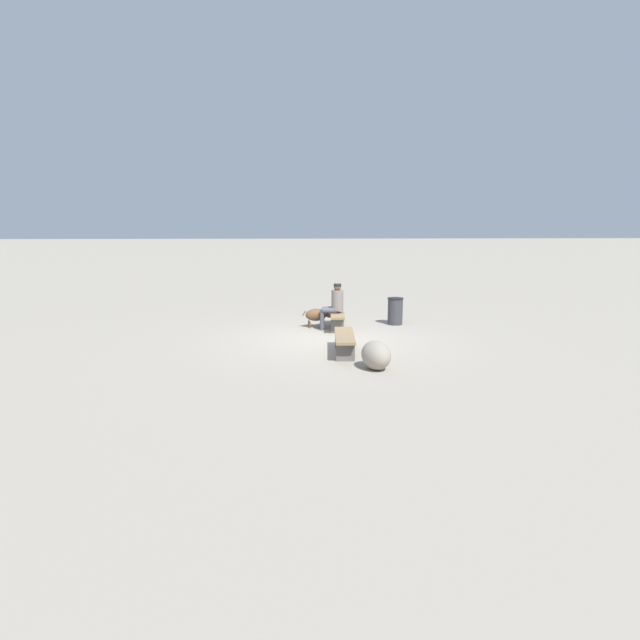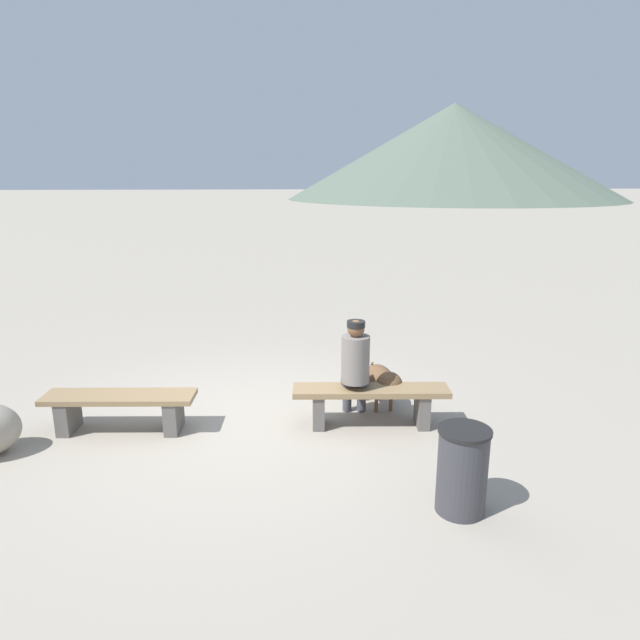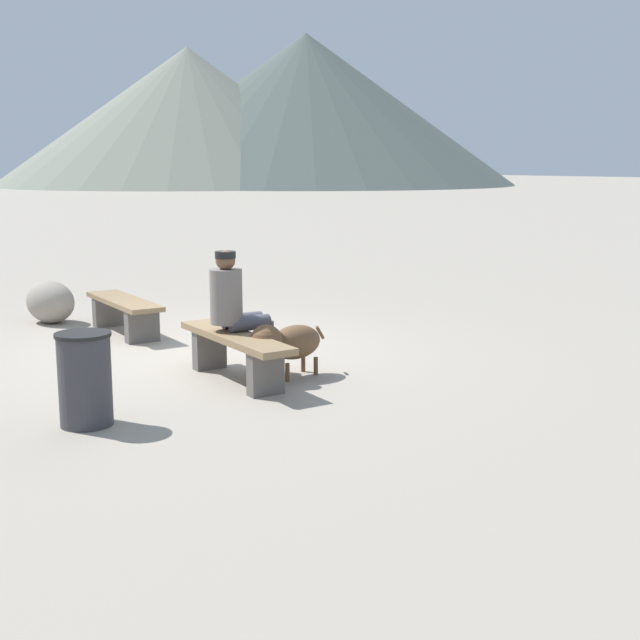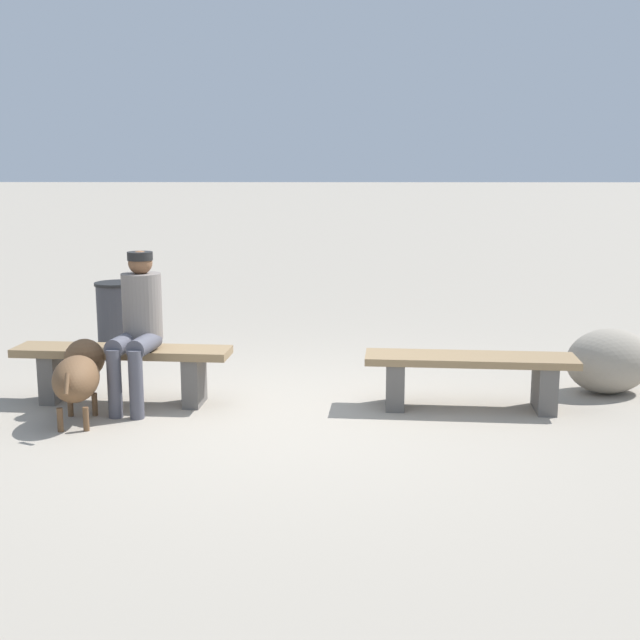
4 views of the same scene
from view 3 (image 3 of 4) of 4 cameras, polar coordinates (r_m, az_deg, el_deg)
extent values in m
cube|color=#9E9384|center=(9.67, -8.28, -2.29)|extent=(210.00, 210.00, 0.06)
cube|color=#605B56|center=(11.36, -13.95, 0.54)|extent=(0.18, 0.40, 0.38)
cube|color=#605B56|center=(10.26, -11.81, -0.42)|extent=(0.18, 0.40, 0.38)
cube|color=#8C704C|center=(10.77, -12.98, 1.22)|extent=(1.69, 0.53, 0.06)
cube|color=#605B56|center=(8.82, -7.40, -1.98)|extent=(0.16, 0.34, 0.40)
cube|color=#605B56|center=(7.79, -3.66, -3.58)|extent=(0.16, 0.34, 0.40)
cube|color=#8C704C|center=(8.25, -5.68, -1.16)|extent=(1.79, 0.49, 0.07)
cylinder|color=slate|center=(8.35, -6.29, 1.57)|extent=(0.32, 0.32, 0.54)
sphere|color=brown|center=(8.30, -6.34, 3.99)|extent=(0.19, 0.19, 0.19)
cylinder|color=black|center=(8.29, -6.35, 4.36)|extent=(0.20, 0.20, 0.07)
cylinder|color=#4C4C56|center=(8.39, -4.74, -0.20)|extent=(0.20, 0.43, 0.15)
cylinder|color=#4C4C56|center=(8.53, -3.46, -1.86)|extent=(0.11, 0.11, 0.54)
cylinder|color=#4C4C56|center=(8.55, -5.22, -0.01)|extent=(0.20, 0.43, 0.15)
cylinder|color=#4C4C56|center=(8.69, -3.95, -1.64)|extent=(0.11, 0.11, 0.54)
ellipsoid|color=brown|center=(8.40, -1.66, -1.49)|extent=(0.41, 0.63, 0.34)
sphere|color=brown|center=(8.15, -3.62, -1.40)|extent=(0.32, 0.32, 0.32)
cylinder|color=brown|center=(8.27, -2.19, -3.52)|extent=(0.04, 0.04, 0.18)
cylinder|color=brown|center=(8.41, -3.04, -3.30)|extent=(0.04, 0.04, 0.18)
cylinder|color=brown|center=(8.52, -0.28, -3.10)|extent=(0.04, 0.04, 0.18)
cylinder|color=brown|center=(8.65, -1.13, -2.89)|extent=(0.04, 0.04, 0.18)
cylinder|color=brown|center=(8.62, 0.00, -0.84)|extent=(0.05, 0.12, 0.15)
cylinder|color=#38383D|center=(7.11, -15.44, -3.96)|extent=(0.42, 0.42, 0.73)
cylinder|color=black|center=(7.02, -15.59, -0.95)|extent=(0.45, 0.45, 0.03)
ellipsoid|color=gray|center=(11.79, -17.59, 1.16)|extent=(0.87, 0.71, 0.56)
cone|color=gray|center=(80.87, -8.78, 13.28)|extent=(34.93, 34.93, 12.35)
cone|color=#4C5651|center=(82.70, -0.95, 13.88)|extent=(39.20, 39.20, 13.92)
camera|label=1|loc=(21.33, -22.38, 11.51)|focal=28.74mm
camera|label=2|loc=(8.18, -49.43, 11.90)|focal=31.01mm
camera|label=4|loc=(13.69, 14.05, 9.41)|focal=45.55mm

